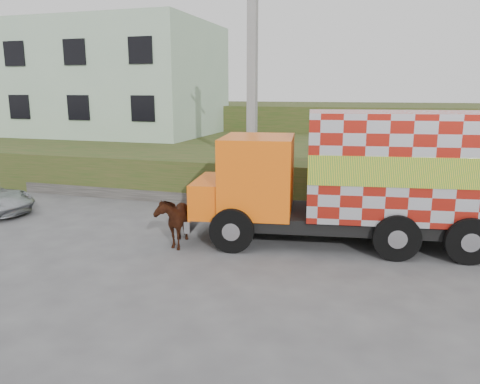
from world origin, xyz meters
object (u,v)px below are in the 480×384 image
(cow, at_px, (174,219))
(cargo_truck, at_px, (358,177))
(pedestrian, at_px, (347,139))
(utility_pole, at_px, (252,86))

(cow, bearing_deg, cargo_truck, 3.93)
(cargo_truck, distance_m, pedestrian, 4.42)
(cow, xyz_separation_m, pedestrian, (3.86, 5.84, 1.63))
(cargo_truck, relative_size, cow, 5.03)
(utility_pole, bearing_deg, cargo_truck, -40.41)
(utility_pole, bearing_deg, pedestrian, 20.71)
(utility_pole, xyz_separation_m, cow, (-0.77, -4.67, -3.41))
(cow, bearing_deg, pedestrian, 42.11)
(pedestrian, bearing_deg, cow, 38.08)
(pedestrian, bearing_deg, utility_pole, 2.22)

